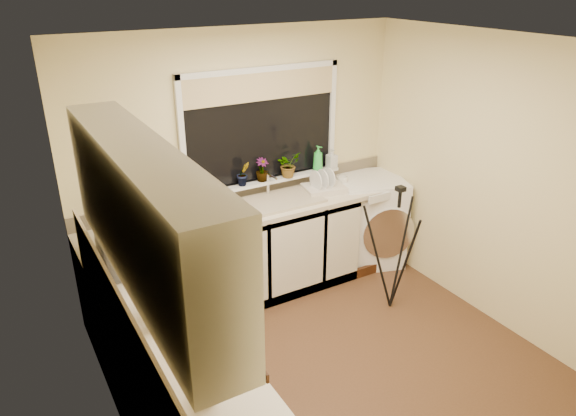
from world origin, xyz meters
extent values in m
plane|color=brown|center=(0.00, 0.00, 0.00)|extent=(3.20, 3.20, 0.00)
plane|color=white|center=(0.00, 0.00, 2.45)|extent=(3.20, 3.20, 0.00)
plane|color=beige|center=(0.00, 1.50, 1.23)|extent=(3.20, 0.00, 3.20)
plane|color=beige|center=(0.00, -1.50, 1.23)|extent=(3.20, 0.00, 3.20)
plane|color=beige|center=(-1.60, 0.00, 1.23)|extent=(0.00, 3.00, 3.00)
plane|color=beige|center=(1.60, 0.00, 1.23)|extent=(0.00, 3.00, 3.00)
cube|color=silver|center=(-0.33, 1.20, 0.43)|extent=(2.55, 0.60, 0.86)
cube|color=silver|center=(-1.30, -0.30, 0.43)|extent=(0.54, 2.40, 0.86)
cube|color=beige|center=(0.00, 1.20, 0.88)|extent=(3.20, 0.60, 0.04)
cube|color=beige|center=(-1.30, -0.30, 0.88)|extent=(0.60, 2.40, 0.04)
cube|color=silver|center=(-1.44, -0.45, 1.80)|extent=(0.28, 1.90, 0.70)
cube|color=beige|center=(-1.59, -0.30, 1.12)|extent=(0.02, 2.40, 0.45)
cube|color=beige|center=(0.00, 1.49, 0.97)|extent=(3.20, 0.02, 0.14)
cube|color=black|center=(0.20, 1.49, 1.55)|extent=(1.50, 0.02, 1.00)
cube|color=tan|center=(0.20, 1.46, 1.92)|extent=(1.50, 0.02, 0.25)
cube|color=white|center=(0.20, 1.43, 1.04)|extent=(1.60, 0.14, 0.03)
cube|color=tan|center=(0.20, 1.20, 0.91)|extent=(0.82, 0.46, 0.03)
cylinder|color=silver|center=(0.20, 1.38, 1.02)|extent=(0.03, 0.03, 0.24)
cube|color=white|center=(1.30, 1.20, 0.46)|extent=(0.82, 0.81, 0.93)
cube|color=#A2A3AA|center=(-0.52, 1.10, 0.91)|extent=(0.33, 0.26, 0.02)
cube|color=#5186DB|center=(-0.54, 1.24, 1.02)|extent=(0.32, 0.10, 0.21)
cylinder|color=silver|center=(-1.25, 0.02, 1.02)|extent=(0.18, 0.18, 0.23)
cube|color=beige|center=(0.73, 1.21, 0.93)|extent=(0.43, 0.35, 0.06)
cylinder|color=silver|center=(-1.30, -0.80, 0.97)|extent=(0.10, 0.10, 0.14)
cylinder|color=white|center=(-1.37, -0.11, 0.95)|extent=(0.07, 0.07, 0.10)
imported|color=silver|center=(-1.26, 0.79, 1.07)|extent=(0.44, 0.63, 0.34)
imported|color=#999999|center=(-0.04, 1.40, 1.16)|extent=(0.13, 0.10, 0.23)
imported|color=#999999|center=(0.16, 1.42, 1.16)|extent=(0.13, 0.13, 0.22)
imported|color=#999999|center=(0.43, 1.39, 1.17)|extent=(0.26, 0.24, 0.24)
imported|color=green|center=(0.77, 1.39, 1.18)|extent=(0.12, 0.12, 0.25)
imported|color=#999999|center=(0.94, 1.40, 1.15)|extent=(0.09, 0.09, 0.20)
imported|color=white|center=(0.99, 1.27, 0.94)|extent=(0.12, 0.12, 0.09)
imported|color=beige|center=(-1.30, -0.76, 0.95)|extent=(0.14, 0.14, 0.10)
camera|label=1|loc=(-2.01, -2.78, 2.85)|focal=33.34mm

